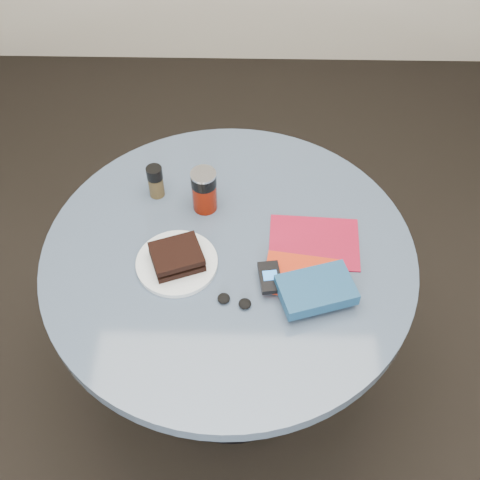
{
  "coord_description": "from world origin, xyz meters",
  "views": [
    {
      "loc": [
        0.05,
        -0.99,
        2.01
      ],
      "look_at": [
        0.03,
        0.0,
        0.8
      ],
      "focal_mm": 45.0,
      "sensor_mm": 36.0,
      "label": 1
    }
  ],
  "objects_px": {
    "plate": "(177,263)",
    "novel": "(316,290)",
    "sandwich": "(177,257)",
    "headphones": "(234,301)",
    "table": "(230,287)",
    "magazine": "(314,242)",
    "pepper_grinder": "(156,181)",
    "soda_can": "(204,190)",
    "red_book": "(302,276)",
    "mp3_player": "(270,277)"
  },
  "relations": [
    {
      "from": "plate",
      "to": "headphones",
      "type": "distance_m",
      "value": 0.19
    },
    {
      "from": "pepper_grinder",
      "to": "novel",
      "type": "bearing_deg",
      "value": -39.03
    },
    {
      "from": "red_book",
      "to": "table",
      "type": "bearing_deg",
      "value": 164.2
    },
    {
      "from": "soda_can",
      "to": "table",
      "type": "bearing_deg",
      "value": -65.94
    },
    {
      "from": "plate",
      "to": "pepper_grinder",
      "type": "height_order",
      "value": "pepper_grinder"
    },
    {
      "from": "mp3_player",
      "to": "headphones",
      "type": "bearing_deg",
      "value": -145.58
    },
    {
      "from": "table",
      "to": "magazine",
      "type": "distance_m",
      "value": 0.28
    },
    {
      "from": "table",
      "to": "headphones",
      "type": "relative_size",
      "value": 10.82
    },
    {
      "from": "table",
      "to": "soda_can",
      "type": "bearing_deg",
      "value": 114.06
    },
    {
      "from": "soda_can",
      "to": "headphones",
      "type": "relative_size",
      "value": 1.43
    },
    {
      "from": "mp3_player",
      "to": "headphones",
      "type": "distance_m",
      "value": 0.11
    },
    {
      "from": "plate",
      "to": "sandwich",
      "type": "distance_m",
      "value": 0.03
    },
    {
      "from": "pepper_grinder",
      "to": "soda_can",
      "type": "bearing_deg",
      "value": -18.18
    },
    {
      "from": "soda_can",
      "to": "pepper_grinder",
      "type": "relative_size",
      "value": 1.28
    },
    {
      "from": "plate",
      "to": "red_book",
      "type": "relative_size",
      "value": 1.13
    },
    {
      "from": "novel",
      "to": "headphones",
      "type": "xyz_separation_m",
      "value": [
        -0.2,
        -0.02,
        -0.03
      ]
    },
    {
      "from": "soda_can",
      "to": "red_book",
      "type": "height_order",
      "value": "soda_can"
    },
    {
      "from": "table",
      "to": "sandwich",
      "type": "bearing_deg",
      "value": -160.15
    },
    {
      "from": "mp3_player",
      "to": "novel",
      "type": "bearing_deg",
      "value": -20.66
    },
    {
      "from": "table",
      "to": "magazine",
      "type": "relative_size",
      "value": 4.16
    },
    {
      "from": "soda_can",
      "to": "mp3_player",
      "type": "distance_m",
      "value": 0.32
    },
    {
      "from": "soda_can",
      "to": "pepper_grinder",
      "type": "height_order",
      "value": "soda_can"
    },
    {
      "from": "table",
      "to": "mp3_player",
      "type": "distance_m",
      "value": 0.24
    },
    {
      "from": "red_book",
      "to": "mp3_player",
      "type": "relative_size",
      "value": 1.91
    },
    {
      "from": "soda_can",
      "to": "headphones",
      "type": "height_order",
      "value": "soda_can"
    },
    {
      "from": "plate",
      "to": "sandwich",
      "type": "xyz_separation_m",
      "value": [
        0.0,
        -0.0,
        0.03
      ]
    },
    {
      "from": "pepper_grinder",
      "to": "plate",
      "type": "bearing_deg",
      "value": -72.73
    },
    {
      "from": "plate",
      "to": "novel",
      "type": "xyz_separation_m",
      "value": [
        0.35,
        -0.1,
        0.03
      ]
    },
    {
      "from": "sandwich",
      "to": "magazine",
      "type": "xyz_separation_m",
      "value": [
        0.36,
        0.08,
        -0.03
      ]
    },
    {
      "from": "plate",
      "to": "headphones",
      "type": "height_order",
      "value": "headphones"
    },
    {
      "from": "magazine",
      "to": "novel",
      "type": "height_order",
      "value": "novel"
    },
    {
      "from": "sandwich",
      "to": "mp3_player",
      "type": "relative_size",
      "value": 1.56
    },
    {
      "from": "plate",
      "to": "magazine",
      "type": "bearing_deg",
      "value": 12.47
    },
    {
      "from": "plate",
      "to": "red_book",
      "type": "xyz_separation_m",
      "value": [
        0.32,
        -0.04,
        0.01
      ]
    },
    {
      "from": "red_book",
      "to": "headphones",
      "type": "height_order",
      "value": "red_book"
    },
    {
      "from": "red_book",
      "to": "novel",
      "type": "bearing_deg",
      "value": -54.47
    },
    {
      "from": "sandwich",
      "to": "soda_can",
      "type": "height_order",
      "value": "soda_can"
    },
    {
      "from": "magazine",
      "to": "headphones",
      "type": "relative_size",
      "value": 2.6
    },
    {
      "from": "plate",
      "to": "novel",
      "type": "relative_size",
      "value": 1.17
    },
    {
      "from": "pepper_grinder",
      "to": "headphones",
      "type": "xyz_separation_m",
      "value": [
        0.23,
        -0.37,
        -0.04
      ]
    },
    {
      "from": "sandwich",
      "to": "pepper_grinder",
      "type": "relative_size",
      "value": 1.51
    },
    {
      "from": "pepper_grinder",
      "to": "red_book",
      "type": "height_order",
      "value": "pepper_grinder"
    },
    {
      "from": "plate",
      "to": "magazine",
      "type": "height_order",
      "value": "plate"
    },
    {
      "from": "table",
      "to": "mp3_player",
      "type": "height_order",
      "value": "mp3_player"
    },
    {
      "from": "plate",
      "to": "mp3_player",
      "type": "xyz_separation_m",
      "value": [
        0.24,
        -0.06,
        0.02
      ]
    },
    {
      "from": "table",
      "to": "pepper_grinder",
      "type": "xyz_separation_m",
      "value": [
        -0.21,
        0.21,
        0.22
      ]
    },
    {
      "from": "novel",
      "to": "headphones",
      "type": "height_order",
      "value": "novel"
    },
    {
      "from": "plate",
      "to": "headphones",
      "type": "bearing_deg",
      "value": -37.38
    },
    {
      "from": "plate",
      "to": "soda_can",
      "type": "height_order",
      "value": "soda_can"
    },
    {
      "from": "pepper_grinder",
      "to": "novel",
      "type": "relative_size",
      "value": 0.56
    }
  ]
}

